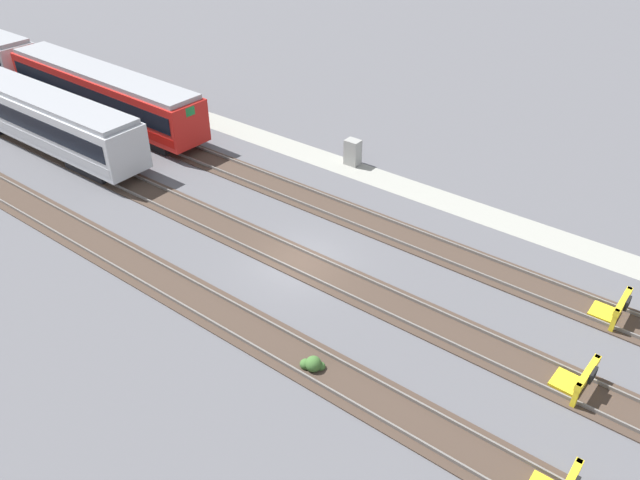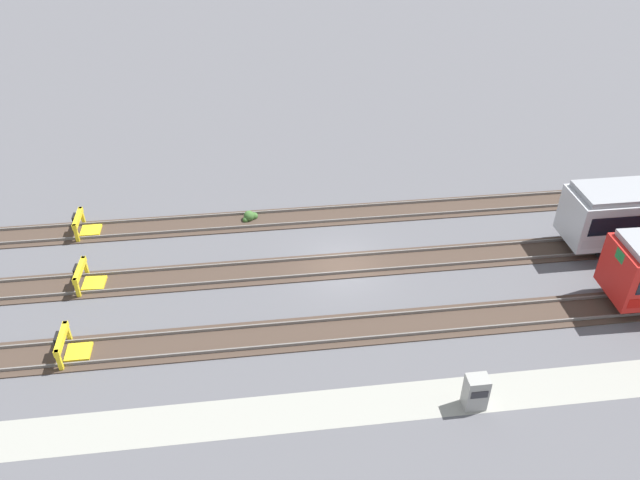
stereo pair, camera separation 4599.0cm
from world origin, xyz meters
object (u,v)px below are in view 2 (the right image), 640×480
Objects in this scene: bumper_stop_near_inner_track at (87,278)px; weed_clump at (250,216)px; bumper_stop_middle_track at (84,225)px; bumper_stop_nearest_track at (70,346)px; electrical_cabinet at (476,392)px.

weed_clump is at bearing 31.39° from bumper_stop_near_inner_track.
bumper_stop_near_inner_track is 5.06m from bumper_stop_middle_track.
bumper_stop_nearest_track is 17.63m from electrical_cabinet.
bumper_stop_near_inner_track is at bearing 149.76° from electrical_cabinet.
weed_clump is at bearing 119.82° from electrical_cabinet.
bumper_stop_middle_track is at bearing 101.55° from bumper_stop_near_inner_track.
electrical_cabinet is (17.04, -9.94, 0.29)m from bumper_stop_near_inner_track.
bumper_stop_middle_track is (-1.01, 4.96, 0.00)m from bumper_stop_near_inner_track.
electrical_cabinet is at bearing -30.24° from bumper_stop_near_inner_track.
bumper_stop_middle_track is at bearing 140.48° from electrical_cabinet.
bumper_stop_nearest_track is 1.25× the size of electrical_cabinet.
electrical_cabinet is at bearing -60.18° from weed_clump.
electrical_cabinet reaches higher than weed_clump.
bumper_stop_near_inner_track is 9.85m from weed_clump.
bumper_stop_nearest_track is 13.03m from weed_clump.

